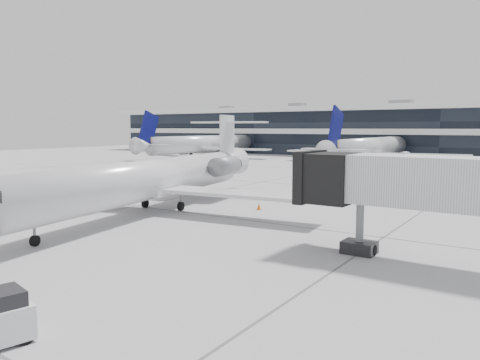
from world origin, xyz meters
The scene contains 7 objects.
ground centered at (0.00, 0.00, 0.00)m, with size 220.00×220.00×0.00m, color #99999C.
terminal centered at (0.00, 82.00, 5.00)m, with size 170.00×22.00×10.00m, color black.
bg_jet_left centered at (-45.00, 55.00, 0.00)m, with size 32.00×40.00×9.60m, color silver, non-canonical shape.
bg_jet_center centered at (-8.00, 55.00, 0.00)m, with size 32.00×40.00×9.60m, color silver, non-canonical shape.
regional_jet centered at (-6.98, -1.12, 2.58)m, with size 26.19×32.66×7.56m.
traffic_cone centered at (-0.79, 4.00, 0.25)m, with size 0.38×0.38×0.52m.
far_tug centered at (-21.42, 31.38, 0.70)m, with size 2.20×2.81×1.57m.
Camera 1 is at (17.58, -26.68, 6.32)m, focal length 35.00 mm.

